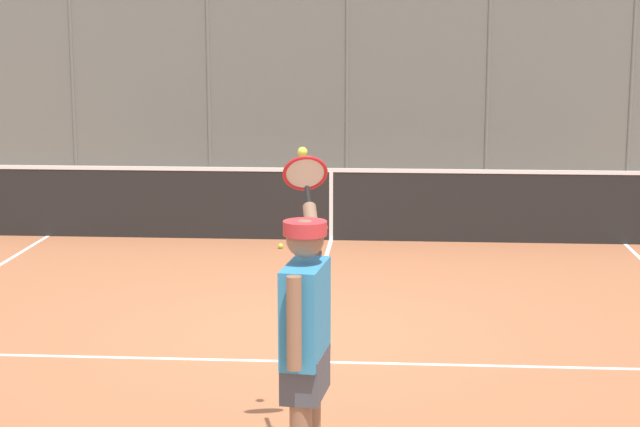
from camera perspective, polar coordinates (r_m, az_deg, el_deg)
ground_plane at (r=9.62m, az=-0.93°, el=-6.62°), size 60.00×60.00×0.00m
court_line_markings at (r=8.60m, az=-1.56°, el=-8.67°), size 7.71×9.31×0.01m
fence_backdrop at (r=18.66m, az=1.56°, el=6.29°), size 17.41×1.37×3.36m
tennis_net at (r=13.70m, az=0.61°, el=0.56°), size 9.91×0.09×1.07m
tennis_player at (r=6.06m, az=-0.82°, el=-6.85°), size 0.37×1.43×2.00m
tennis_ball_by_sideline at (r=13.27m, az=-2.17°, el=-1.79°), size 0.07×0.07×0.07m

